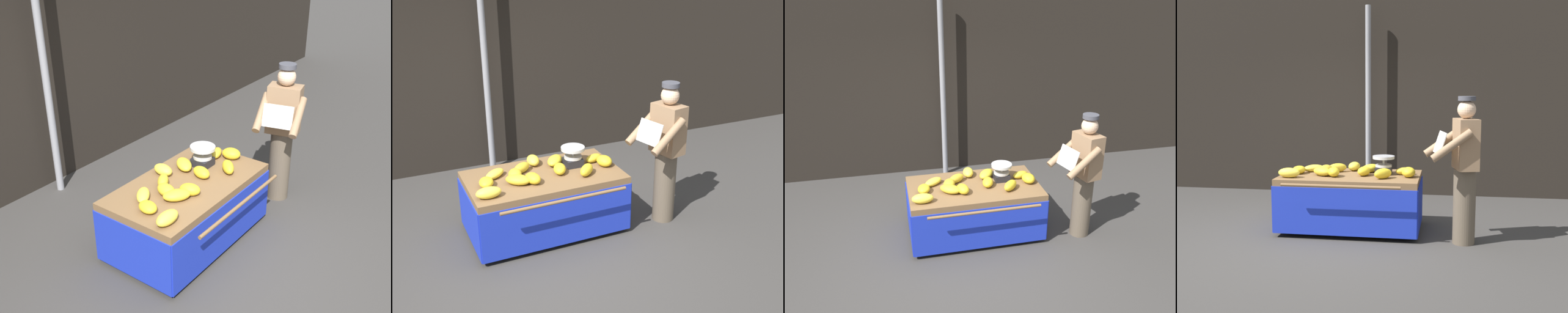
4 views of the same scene
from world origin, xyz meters
The scene contains 19 objects.
ground_plane centered at (0.00, 0.00, 0.00)m, with size 60.00×60.00×0.00m, color #383533.
back_wall centered at (0.00, 2.99, 1.72)m, with size 16.00×0.24×3.43m, color black.
street_pole centered at (0.19, 2.65, 1.55)m, with size 0.09×0.09×3.11m, color gray.
banana_cart centered at (0.29, 0.65, 0.52)m, with size 1.77×1.18×0.72m.
weighing_scale centered at (0.69, 0.75, 0.83)m, with size 0.28×0.28×0.23m.
banana_bunch_0 centered at (0.96, 0.75, 0.76)m, with size 0.11×0.24×0.09m, color gold.
banana_bunch_1 centered at (0.73, 0.43, 0.78)m, with size 0.12×0.25×0.13m, color gold.
banana_bunch_2 centered at (-0.42, 0.34, 0.78)m, with size 0.14×0.27×0.12m, color yellow.
banana_bunch_3 centered at (1.02, 0.58, 0.78)m, with size 0.17×0.21×0.13m, color gold.
banana_bunch_4 centered at (0.47, 0.60, 0.77)m, with size 0.14×0.22×0.12m, color gold.
banana_bunch_5 centered at (-0.04, 0.66, 0.77)m, with size 0.15×0.23×0.12m, color gold.
banana_bunch_6 centered at (0.08, 0.80, 0.77)m, with size 0.11×0.25×0.12m, color gold.
banana_bunch_7 centered at (-0.38, 0.61, 0.77)m, with size 0.15×0.21×0.10m, color gold.
banana_bunch_8 centered at (-0.24, 0.80, 0.76)m, with size 0.13×0.28×0.09m, color yellow.
banana_bunch_9 centered at (0.27, 0.96, 0.77)m, with size 0.14×0.24×0.11m, color yellow.
banana_bunch_10 centered at (0.51, 0.86, 0.77)m, with size 0.16×0.28×0.11m, color yellow.
banana_bunch_11 centered at (0.10, 0.48, 0.78)m, with size 0.14×0.21×0.12m, color gold.
banana_bunch_12 centered at (-0.05, 0.52, 0.77)m, with size 0.16×0.28×0.11m, color gold.
vendor_person centered at (1.68, 0.29, 0.87)m, with size 0.65×0.61×1.71m.
Camera 1 is at (-3.33, -2.11, 3.28)m, focal length 46.03 mm.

